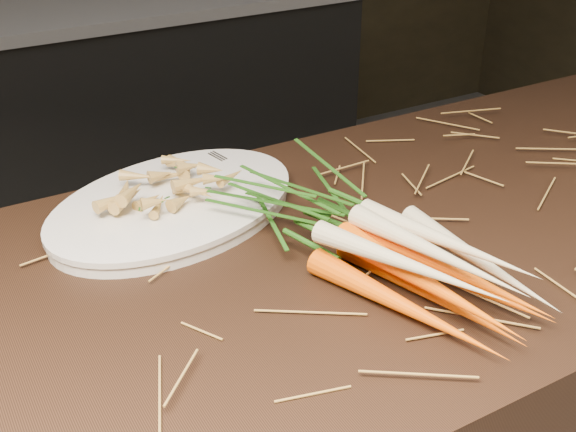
# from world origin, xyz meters

# --- Properties ---
(back_counter) EXTENTS (1.82, 0.62, 0.84)m
(back_counter) POSITION_xyz_m (0.30, 2.18, 0.42)
(back_counter) COLOR black
(back_counter) RESTS_ON ground
(straw_bedding) EXTENTS (1.40, 0.60, 0.02)m
(straw_bedding) POSITION_xyz_m (0.00, 0.30, 0.91)
(straw_bedding) COLOR olive
(straw_bedding) RESTS_ON main_counter
(root_veg_bunch) EXTENTS (0.27, 0.53, 0.10)m
(root_veg_bunch) POSITION_xyz_m (0.03, 0.27, 0.95)
(root_veg_bunch) COLOR #EF5600
(root_veg_bunch) RESTS_ON main_counter
(serving_platter) EXTENTS (0.47, 0.38, 0.02)m
(serving_platter) POSITION_xyz_m (-0.12, 0.50, 0.91)
(serving_platter) COLOR white
(serving_platter) RESTS_ON main_counter
(roasted_veg_heap) EXTENTS (0.23, 0.20, 0.05)m
(roasted_veg_heap) POSITION_xyz_m (-0.12, 0.50, 0.94)
(roasted_veg_heap) COLOR #A88234
(roasted_veg_heap) RESTS_ON serving_platter
(serving_fork) EXTENTS (0.04, 0.15, 0.00)m
(serving_fork) POSITION_xyz_m (0.02, 0.53, 0.92)
(serving_fork) COLOR silver
(serving_fork) RESTS_ON serving_platter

